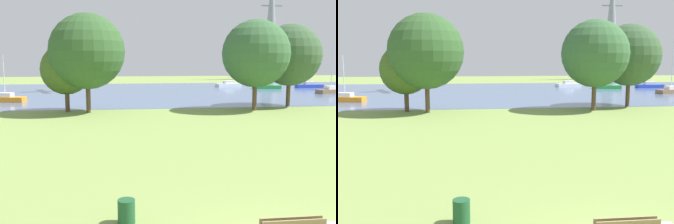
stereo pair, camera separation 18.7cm
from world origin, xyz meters
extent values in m
plane|color=#7F994C|center=(0.00, 22.00, 0.00)|extent=(160.00, 160.00, 0.00)
cylinder|color=#1E512D|center=(-4.47, 2.40, 0.40)|extent=(0.56, 0.56, 0.80)
cube|color=slate|center=(0.00, 50.00, 0.01)|extent=(140.00, 40.00, 0.02)
cube|color=orange|center=(-18.81, 38.50, 0.32)|extent=(4.99, 2.32, 0.60)
cube|color=white|center=(-18.81, 38.50, 0.87)|extent=(1.97, 1.40, 0.50)
cylinder|color=silver|center=(-18.81, 38.50, 3.13)|extent=(0.10, 0.10, 5.02)
cube|color=brown|center=(26.66, 44.66, 0.32)|extent=(5.03, 2.93, 0.60)
cube|color=white|center=(26.66, 44.66, 0.87)|extent=(2.05, 1.61, 0.50)
cylinder|color=silver|center=(26.66, 44.66, 4.22)|extent=(0.10, 0.10, 7.20)
cube|color=green|center=(20.27, 54.16, 0.32)|extent=(4.97, 2.18, 0.60)
cube|color=white|center=(20.27, 54.16, 0.87)|extent=(1.94, 1.35, 0.50)
cylinder|color=silver|center=(20.27, 54.16, 3.44)|extent=(0.10, 0.10, 5.64)
cube|color=blue|center=(28.51, 54.99, 0.32)|extent=(4.80, 1.50, 0.60)
cube|color=white|center=(28.51, 54.99, 0.87)|extent=(1.80, 1.10, 0.50)
cylinder|color=silver|center=(28.51, 54.99, 3.63)|extent=(0.10, 0.10, 6.02)
cube|color=white|center=(14.88, 59.35, 0.32)|extent=(5.02, 2.69, 0.60)
cube|color=white|center=(14.88, 59.35, 0.87)|extent=(2.02, 1.53, 0.50)
cylinder|color=silver|center=(14.88, 59.35, 3.30)|extent=(0.10, 0.10, 5.35)
cylinder|color=brown|center=(-10.06, 29.00, 1.23)|extent=(0.44, 0.44, 2.46)
sphere|color=#405E24|center=(-10.06, 29.00, 4.20)|extent=(4.97, 4.97, 4.97)
cylinder|color=brown|center=(-7.90, 27.91, 1.69)|extent=(0.44, 0.44, 3.39)
sphere|color=#31572B|center=(-7.90, 27.91, 5.92)|extent=(7.24, 7.24, 7.24)
cylinder|color=brown|center=(8.71, 27.72, 1.69)|extent=(0.44, 0.44, 3.37)
sphere|color=#376138|center=(8.71, 27.72, 5.74)|extent=(6.76, 6.76, 6.76)
cylinder|color=brown|center=(13.59, 30.63, 1.63)|extent=(0.44, 0.44, 3.25)
sphere|color=#385734|center=(13.59, 30.63, 5.61)|extent=(6.73, 6.73, 6.73)
cone|color=gray|center=(31.75, 82.17, 13.07)|extent=(4.40, 4.40, 26.13)
cube|color=gray|center=(31.75, 82.17, 17.91)|extent=(5.20, 0.30, 0.30)
camera|label=1|loc=(-4.50, -9.27, 5.29)|focal=40.53mm
camera|label=2|loc=(-4.31, -9.30, 5.29)|focal=40.53mm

